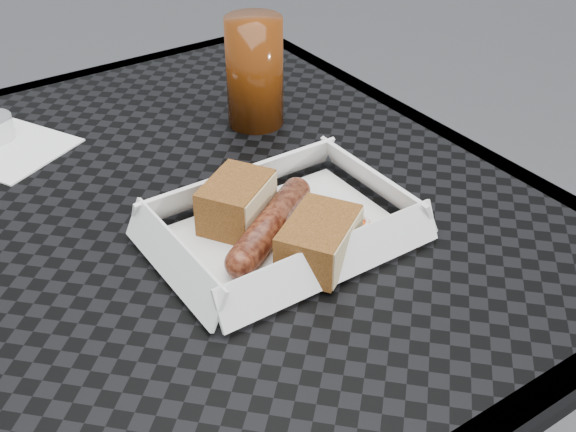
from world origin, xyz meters
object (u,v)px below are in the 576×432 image
at_px(patio_table, 153,273).
at_px(bratwurst, 270,225).
at_px(food_tray, 282,235).
at_px(drink_glass, 255,72).

xyz_separation_m(patio_table, bratwurst, (0.08, -0.11, 0.09)).
relative_size(food_tray, drink_glass, 1.62).
bearing_deg(patio_table, bratwurst, -52.20).
xyz_separation_m(food_tray, drink_glass, (0.11, 0.22, 0.07)).
relative_size(bratwurst, drink_glass, 1.03).
bearing_deg(food_tray, bratwurst, 178.62).
height_order(patio_table, food_tray, food_tray).
bearing_deg(bratwurst, drink_glass, 61.11).
distance_m(patio_table, food_tray, 0.17).
bearing_deg(drink_glass, patio_table, -151.12).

